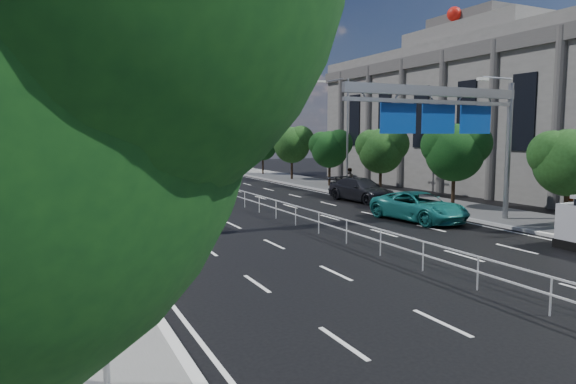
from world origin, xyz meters
TOP-DOWN VIEW (x-y plane):
  - ground at (0.00, 0.00)m, footprint 160.00×160.00m
  - kerb_near at (-9.00, 0.00)m, footprint 0.25×140.00m
  - median_fence at (0.00, 22.50)m, footprint 0.05×85.00m
  - toilet_sign at (-10.95, 0.00)m, footprint 1.62×0.18m
  - overhead_gantry at (6.74, 10.05)m, footprint 10.24×0.38m
  - streetlight_far at (10.50, 26.00)m, footprint 2.78×2.40m
  - civic_hall at (23.72, 22.00)m, footprint 14.40×36.00m
  - near_tree_back at (-11.94, 17.97)m, footprint 4.84×4.51m
  - far_tree_c at (11.24, 6.98)m, footprint 3.52×3.28m
  - far_tree_d at (11.25, 14.48)m, footprint 3.85×3.59m
  - far_tree_e at (11.25, 21.98)m, footprint 3.63×3.38m
  - far_tree_f at (11.24, 29.48)m, footprint 3.52×3.28m
  - far_tree_g at (11.25, 36.98)m, footprint 3.96×3.69m
  - far_tree_h at (11.24, 44.48)m, footprint 3.41×3.18m
  - white_minivan at (-6.22, 16.11)m, footprint 2.56×5.10m
  - red_bus at (-4.89, 41.30)m, footprint 3.60×10.46m
  - near_car_silver at (-4.11, 34.98)m, footprint 2.66×5.25m
  - near_car_dark at (-6.19, 61.13)m, footprint 2.07×4.84m
  - parked_car_teal at (6.50, 12.00)m, footprint 3.13×5.76m
  - parked_car_dark at (8.30, 20.17)m, footprint 2.88×5.72m
  - pedestrian_a at (12.46, 7.67)m, footprint 0.68×0.48m
  - pedestrian_b at (10.02, 24.45)m, footprint 0.95×0.77m

SIDE VIEW (x-z plane):
  - ground at x=0.00m, z-range 0.00..0.00m
  - kerb_near at x=-9.00m, z-range -0.01..0.15m
  - median_fence at x=0.00m, z-range 0.01..1.04m
  - parked_car_teal at x=6.50m, z-range 0.00..1.53m
  - near_car_dark at x=-6.19m, z-range 0.00..1.55m
  - parked_car_dark at x=8.30m, z-range 0.00..1.59m
  - near_car_silver at x=-4.11m, z-range 0.00..1.71m
  - pedestrian_a at x=12.46m, z-range 0.14..1.91m
  - white_minivan at x=-6.22m, z-range -0.02..2.13m
  - pedestrian_b at x=10.02m, z-range 0.14..1.99m
  - red_bus at x=-4.89m, z-range 0.07..3.13m
  - toilet_sign at x=-10.95m, z-range 0.77..5.11m
  - far_tree_h at x=11.24m, z-range 0.97..5.88m
  - far_tree_c at x=11.24m, z-range 0.95..5.90m
  - far_tree_f at x=11.24m, z-range 0.98..6.00m
  - far_tree_e at x=11.25m, z-range 0.99..6.12m
  - far_tree_d at x=11.25m, z-range 1.02..6.36m
  - far_tree_g at x=11.25m, z-range 1.03..6.48m
  - near_tree_back at x=-11.94m, z-range 1.27..7.96m
  - streetlight_far at x=10.50m, z-range 0.71..9.71m
  - overhead_gantry at x=6.74m, z-range 1.88..9.33m
  - civic_hall at x=23.72m, z-range -0.91..13.44m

